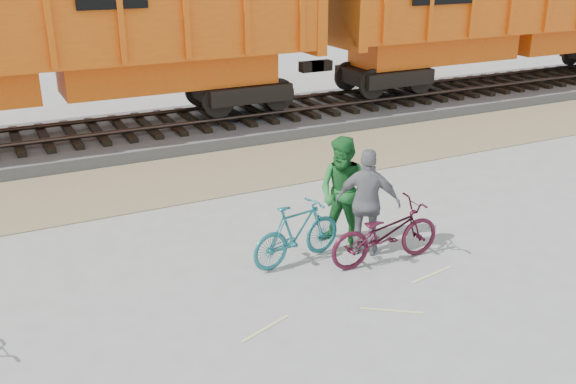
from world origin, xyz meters
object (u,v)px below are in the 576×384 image
at_px(hopper_car_right, 511,5).
at_px(person_man, 344,193).
at_px(bicycle_maroon, 385,233).
at_px(hopper_car_center, 41,29).
at_px(person_woman, 368,203).
at_px(bicycle_teal, 297,233).

height_order(hopper_car_right, person_man, hopper_car_right).
bearing_deg(person_man, hopper_car_right, 91.90).
bearing_deg(person_man, bicycle_maroon, -15.07).
bearing_deg(hopper_car_right, bicycle_maroon, -141.35).
xyz_separation_m(hopper_car_center, person_woman, (3.81, -8.47, -2.09)).
xyz_separation_m(hopper_car_center, person_man, (3.63, -8.02, -2.04)).
xyz_separation_m(bicycle_teal, person_woman, (1.18, -0.25, 0.40)).
bearing_deg(person_man, person_woman, -11.55).
xyz_separation_m(hopper_car_center, bicycle_teal, (2.63, -8.22, -2.49)).
distance_m(bicycle_teal, person_man, 1.12).
bearing_deg(bicycle_teal, person_woman, -112.24).
relative_size(hopper_car_center, bicycle_maroon, 7.11).
bearing_deg(person_woman, person_man, -29.72).
xyz_separation_m(bicycle_teal, bicycle_maroon, (1.28, -0.65, -0.00)).
bearing_deg(hopper_car_right, bicycle_teal, -146.42).
bearing_deg(person_woman, hopper_car_center, -27.25).
xyz_separation_m(person_man, person_woman, (0.18, -0.45, -0.05)).
bearing_deg(person_woman, hopper_car_right, -104.32).
bearing_deg(hopper_car_right, hopper_car_center, 180.00).
xyz_separation_m(bicycle_maroon, person_woman, (-0.10, 0.40, 0.40)).
bearing_deg(person_woman, bicycle_teal, 26.39).
distance_m(hopper_car_center, bicycle_maroon, 10.01).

